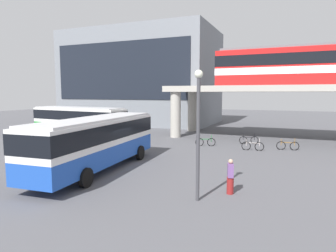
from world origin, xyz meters
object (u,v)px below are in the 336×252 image
Objects in this scene: bicycle_brown at (288,146)px; train at (327,64)px; station_building at (142,78)px; bicycle_black at (249,140)px; bus_main at (97,138)px; pedestrian_at_kerb at (230,178)px; bicycle_green at (205,142)px; bus_secondary at (78,119)px; bicycle_silver at (253,146)px.

train is at bearing 63.07° from bicycle_brown.
bicycle_brown is (22.17, -16.46, -6.73)m from station_building.
station_building reaches higher than bicycle_black.
bus_main reaches higher than pedestrian_at_kerb.
bus_main is at bearing -118.50° from bicycle_black.
bus_secondary is at bearing -178.56° from bicycle_green.
bicycle_black is 4.34m from bicycle_green.
pedestrian_at_kerb is (19.84, -29.10, -6.32)m from station_building.
train is at bearing 51.99° from bus_main.
bus_main is 8.46m from pedestrian_at_kerb.
bus_main is (11.55, -27.93, -5.10)m from station_building.
bicycle_black is 3.26m from bicycle_silver.
bus_main is at bearing -109.73° from bicycle_green.
train reaches higher than bicycle_green.
bicycle_brown is at bearing 79.57° from pedestrian_at_kerb.
train is 11.70× the size of bicycle_silver.
bus_secondary is at bearing -169.97° from bicycle_black.
bicycle_green is (13.68, 0.34, -1.63)m from bus_secondary.
station_building is 27.30m from train.
pedestrian_at_kerb is (0.33, -11.32, 0.42)m from bicycle_silver.
bicycle_black is 1.02× the size of pedestrian_at_kerb.
bicycle_silver is (-5.72, -7.36, -7.04)m from train.
bicycle_brown is 1.06× the size of bicycle_black.
pedestrian_at_kerb is at bearing -8.04° from bus_main.
bicycle_green is (-4.14, 0.50, 0.00)m from bicycle_silver.
bus_main is 6.25× the size of bicycle_silver.
station_building is 2.06× the size of bus_main.
station_building reaches higher than bicycle_brown.
bus_secondary is (-23.55, -7.20, -5.41)m from train.
bus_secondary is at bearing 147.69° from pedestrian_at_kerb.
bus_secondary is 6.29× the size of bicycle_silver.
bicycle_brown and bicycle_black have the same top height.
bicycle_green is at bearing -48.35° from station_building.
bus_main is at bearing -128.11° from bicycle_silver.
bus_secondary is at bearing -176.75° from bicycle_brown.
bus_main reaches higher than bicycle_silver.
pedestrian_at_kerb reaches higher than bicycle_green.
train is 13.92m from bicycle_green.
bicycle_brown is (10.62, 11.47, -1.63)m from bus_main.
bus_secondary is (1.69, -17.62, -5.10)m from station_building.
bicycle_black and bicycle_green have the same top height.
bicycle_brown is 1.06× the size of bicycle_green.
bicycle_black is at bearing 10.03° from bus_secondary.
pedestrian_at_kerb reaches higher than bicycle_black.
bicycle_brown and bicycle_silver have the same top height.
train reaches higher than bus_main.
pedestrian_at_kerb is at bearing -32.31° from bus_secondary.
bicycle_brown is (-3.07, -6.04, -7.04)m from train.
bicycle_brown is at bearing 26.43° from bicycle_silver.
bus_main is at bearing 171.96° from pedestrian_at_kerb.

